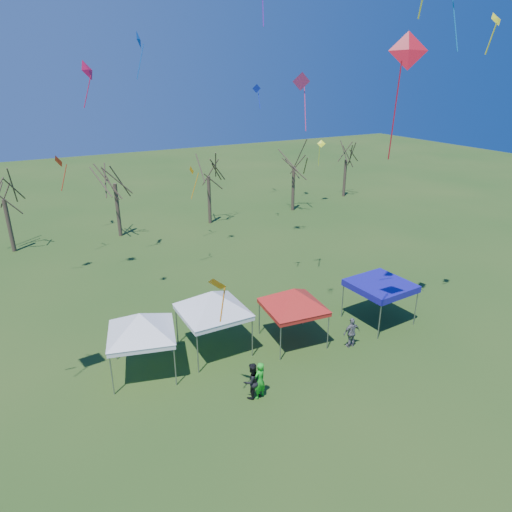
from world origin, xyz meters
The scene contains 23 objects.
ground centered at (0.00, 0.00, 0.00)m, with size 140.00×140.00×0.00m, color #254B18.
tree_1 centered at (-10.77, 24.65, 5.79)m, with size 3.42×3.42×7.54m.
tree_2 centered at (-2.37, 24.38, 6.29)m, with size 3.71×3.71×8.18m.
tree_3 centered at (6.03, 24.04, 6.08)m, with size 3.59×3.59×7.91m.
tree_4 centered at (15.36, 24.00, 6.06)m, with size 3.58×3.58×7.89m.
tree_5 centered at (23.72, 26.07, 5.73)m, with size 3.39×3.39×7.46m.
tent_white_west centered at (-5.97, 3.85, 2.95)m, with size 4.01×4.01×3.66m.
tent_white_mid centered at (-2.31, 4.02, 3.13)m, with size 4.40×4.40×3.88m.
tent_red centered at (1.66, 2.78, 2.89)m, with size 4.04×4.04×3.58m.
tent_blue centered at (7.14, 2.27, 2.22)m, with size 3.26×3.26×2.41m.
person_grey centered at (4.06, 0.88, 0.83)m, with size 0.97×0.41×1.66m, color slate.
person_green centered at (-2.07, -0.36, 0.89)m, with size 0.65×0.42×1.77m, color green.
person_dark centered at (-2.35, -0.21, 0.85)m, with size 0.83×0.65×1.71m, color black.
kite_17 centered at (5.10, 7.89, 12.81)m, with size 1.09×0.70×3.18m.
kite_9 centered at (9.69, -0.20, 15.40)m, with size 0.70×0.46×1.72m.
kite_1 centered at (-3.93, -0.47, 5.96)m, with size 0.91×0.98×1.84m.
kite_11 centered at (-4.55, 17.54, 13.46)m, with size 1.29×1.39×2.89m.
kite_24 centered at (-2.58, 12.20, 14.93)m, with size 0.70×0.94×2.48m.
kite_13 centered at (-6.74, 20.84, 7.42)m, with size 0.87×1.08×2.54m.
kite_22 centered at (3.01, 20.13, 5.88)m, with size 0.81×0.83×2.61m.
kite_12 centered at (18.93, 24.43, 6.46)m, with size 1.01×0.92×2.70m.
kite_5 centered at (2.90, -1.98, 13.96)m, with size 1.44×1.19×4.47m.
kite_19 centered at (9.04, 20.28, 12.07)m, with size 0.74×0.52×1.96m.
Camera 1 is at (-10.01, -14.65, 13.25)m, focal length 32.00 mm.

